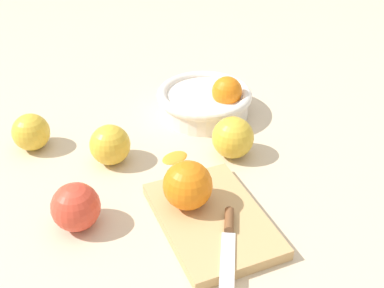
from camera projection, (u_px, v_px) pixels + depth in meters
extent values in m
plane|color=beige|center=(177.00, 185.00, 0.83)|extent=(2.40, 2.40, 0.00)
cylinder|color=white|center=(204.00, 104.00, 1.02)|extent=(0.18, 0.18, 0.05)
torus|color=white|center=(204.00, 95.00, 1.01)|extent=(0.20, 0.20, 0.02)
sphere|color=orange|center=(227.00, 91.00, 0.99)|extent=(0.06, 0.06, 0.06)
cube|color=tan|center=(212.00, 220.00, 0.75)|extent=(0.22, 0.15, 0.02)
sphere|color=orange|center=(188.00, 185.00, 0.74)|extent=(0.08, 0.08, 0.08)
cube|color=silver|center=(227.00, 262.00, 0.67)|extent=(0.11, 0.07, 0.00)
cylinder|color=brown|center=(229.00, 220.00, 0.73)|extent=(0.05, 0.03, 0.01)
sphere|color=gold|center=(110.00, 145.00, 0.87)|extent=(0.07, 0.07, 0.07)
sphere|color=gold|center=(31.00, 132.00, 0.91)|extent=(0.07, 0.07, 0.07)
sphere|color=#D6422D|center=(76.00, 207.00, 0.73)|extent=(0.08, 0.08, 0.08)
sphere|color=gold|center=(233.00, 138.00, 0.89)|extent=(0.08, 0.08, 0.08)
ellipsoid|color=orange|center=(175.00, 156.00, 0.90)|extent=(0.05, 0.06, 0.01)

